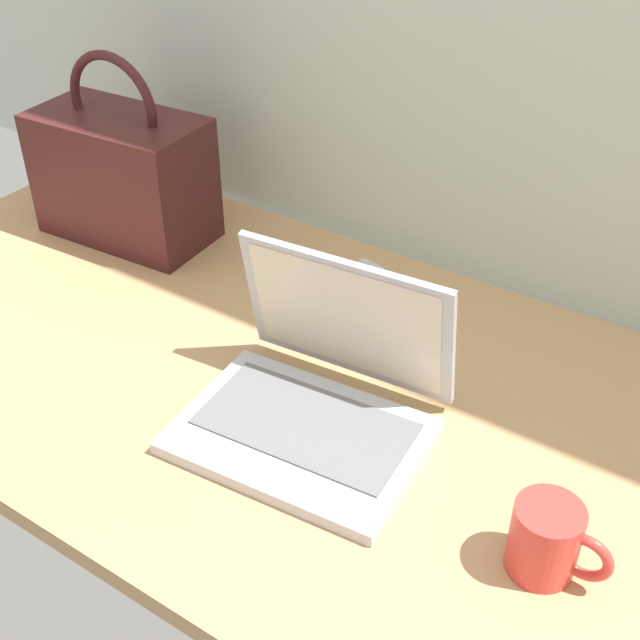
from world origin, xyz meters
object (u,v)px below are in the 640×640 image
Objects in this scene: handbag at (123,174)px; laptop at (317,395)px; coffee_mug at (548,540)px; remote_control_near at (342,287)px.

laptop is at bearing -22.53° from handbag.
laptop is 0.99× the size of handbag.
remote_control_near is at bearing 144.61° from coffee_mug.
handbag is at bearing 162.01° from coffee_mug.
laptop reaches higher than remote_control_near.
handbag is at bearing -174.09° from remote_control_near.
remote_control_near is at bearing 5.91° from handbag.
laptop is 0.61m from handbag.
handbag is (-0.56, 0.23, 0.07)m from laptop.
laptop is 2.90× the size of coffee_mug.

